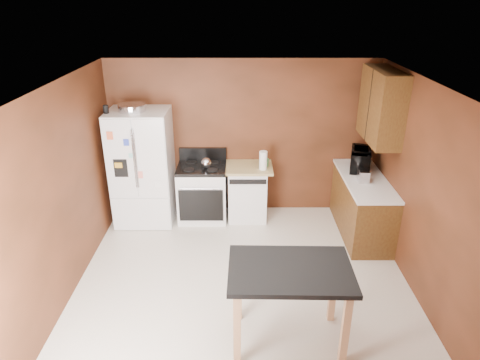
{
  "coord_description": "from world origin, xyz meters",
  "views": [
    {
      "loc": [
        -0.04,
        -4.27,
        3.41
      ],
      "look_at": [
        -0.04,
        0.85,
        1.14
      ],
      "focal_mm": 32.0,
      "sensor_mm": 36.0,
      "label": 1
    }
  ],
  "objects_px": {
    "kettle": "(206,163)",
    "gas_range": "(203,191)",
    "paper_towel": "(263,160)",
    "dishwasher": "(247,191)",
    "roasting_pan": "(132,108)",
    "refrigerator": "(143,168)",
    "island": "(290,280)",
    "microwave": "(360,160)",
    "toaster": "(363,175)",
    "green_canister": "(265,162)",
    "pen_cup": "(106,109)"
  },
  "relations": [
    {
      "from": "kettle",
      "to": "gas_range",
      "type": "distance_m",
      "value": 0.53
    },
    {
      "from": "paper_towel",
      "to": "dishwasher",
      "type": "distance_m",
      "value": 0.64
    },
    {
      "from": "roasting_pan",
      "to": "refrigerator",
      "type": "distance_m",
      "value": 0.95
    },
    {
      "from": "kettle",
      "to": "island",
      "type": "height_order",
      "value": "kettle"
    },
    {
      "from": "refrigerator",
      "to": "island",
      "type": "bearing_deg",
      "value": -52.79
    },
    {
      "from": "microwave",
      "to": "dishwasher",
      "type": "xyz_separation_m",
      "value": [
        -1.72,
        0.14,
        -0.59
      ]
    },
    {
      "from": "kettle",
      "to": "toaster",
      "type": "xyz_separation_m",
      "value": [
        2.3,
        -0.49,
        0.0
      ]
    },
    {
      "from": "roasting_pan",
      "to": "gas_range",
      "type": "height_order",
      "value": "roasting_pan"
    },
    {
      "from": "dishwasher",
      "to": "island",
      "type": "distance_m",
      "value": 2.77
    },
    {
      "from": "green_canister",
      "to": "refrigerator",
      "type": "bearing_deg",
      "value": -176.75
    },
    {
      "from": "microwave",
      "to": "gas_range",
      "type": "xyz_separation_m",
      "value": [
        -2.44,
        0.12,
        -0.58
      ]
    },
    {
      "from": "paper_towel",
      "to": "green_canister",
      "type": "relative_size",
      "value": 2.5
    },
    {
      "from": "microwave",
      "to": "paper_towel",
      "type": "bearing_deg",
      "value": 103.76
    },
    {
      "from": "green_canister",
      "to": "island",
      "type": "xyz_separation_m",
      "value": [
        0.1,
        -2.75,
        -0.18
      ]
    },
    {
      "from": "pen_cup",
      "to": "refrigerator",
      "type": "xyz_separation_m",
      "value": [
        0.41,
        0.13,
        -0.96
      ]
    },
    {
      "from": "roasting_pan",
      "to": "island",
      "type": "distance_m",
      "value": 3.53
    },
    {
      "from": "gas_range",
      "to": "refrigerator",
      "type": "bearing_deg",
      "value": -176.19
    },
    {
      "from": "pen_cup",
      "to": "paper_towel",
      "type": "relative_size",
      "value": 0.41
    },
    {
      "from": "green_canister",
      "to": "dishwasher",
      "type": "height_order",
      "value": "green_canister"
    },
    {
      "from": "green_canister",
      "to": "gas_range",
      "type": "relative_size",
      "value": 0.1
    },
    {
      "from": "roasting_pan",
      "to": "toaster",
      "type": "relative_size",
      "value": 1.75
    },
    {
      "from": "green_canister",
      "to": "gas_range",
      "type": "distance_m",
      "value": 1.11
    },
    {
      "from": "toaster",
      "to": "microwave",
      "type": "height_order",
      "value": "microwave"
    },
    {
      "from": "refrigerator",
      "to": "gas_range",
      "type": "xyz_separation_m",
      "value": [
        0.91,
        0.06,
        -0.44
      ]
    },
    {
      "from": "kettle",
      "to": "gas_range",
      "type": "height_order",
      "value": "gas_range"
    },
    {
      "from": "gas_range",
      "to": "dishwasher",
      "type": "xyz_separation_m",
      "value": [
        0.72,
        0.02,
        -0.01
      ]
    },
    {
      "from": "refrigerator",
      "to": "dishwasher",
      "type": "height_order",
      "value": "refrigerator"
    },
    {
      "from": "microwave",
      "to": "kettle",
      "type": "bearing_deg",
      "value": 103.7
    },
    {
      "from": "paper_towel",
      "to": "dishwasher",
      "type": "xyz_separation_m",
      "value": [
        -0.24,
        0.12,
        -0.58
      ]
    },
    {
      "from": "kettle",
      "to": "toaster",
      "type": "height_order",
      "value": "same"
    },
    {
      "from": "pen_cup",
      "to": "green_canister",
      "type": "xyz_separation_m",
      "value": [
        2.32,
        0.23,
        -0.91
      ]
    },
    {
      "from": "roasting_pan",
      "to": "dishwasher",
      "type": "xyz_separation_m",
      "value": [
        1.7,
        0.09,
        -1.4
      ]
    },
    {
      "from": "roasting_pan",
      "to": "green_canister",
      "type": "relative_size",
      "value": 3.53
    },
    {
      "from": "island",
      "to": "microwave",
      "type": "bearing_deg",
      "value": 62.62
    },
    {
      "from": "roasting_pan",
      "to": "pen_cup",
      "type": "distance_m",
      "value": 0.37
    },
    {
      "from": "dishwasher",
      "to": "toaster",
      "type": "bearing_deg",
      "value": -19.45
    },
    {
      "from": "green_canister",
      "to": "kettle",
      "type": "bearing_deg",
      "value": -172.59
    },
    {
      "from": "green_canister",
      "to": "dishwasher",
      "type": "relative_size",
      "value": 0.13
    },
    {
      "from": "paper_towel",
      "to": "island",
      "type": "bearing_deg",
      "value": -86.92
    },
    {
      "from": "toaster",
      "to": "refrigerator",
      "type": "xyz_separation_m",
      "value": [
        -3.29,
        0.5,
        -0.08
      ]
    },
    {
      "from": "paper_towel",
      "to": "green_canister",
      "type": "height_order",
      "value": "paper_towel"
    },
    {
      "from": "gas_range",
      "to": "dishwasher",
      "type": "distance_m",
      "value": 0.72
    },
    {
      "from": "island",
      "to": "kettle",
      "type": "bearing_deg",
      "value": 111.15
    },
    {
      "from": "kettle",
      "to": "green_canister",
      "type": "height_order",
      "value": "kettle"
    },
    {
      "from": "microwave",
      "to": "gas_range",
      "type": "relative_size",
      "value": 0.48
    },
    {
      "from": "dishwasher",
      "to": "kettle",
      "type": "bearing_deg",
      "value": -171.46
    },
    {
      "from": "toaster",
      "to": "kettle",
      "type": "bearing_deg",
      "value": 171.77
    },
    {
      "from": "paper_towel",
      "to": "dishwasher",
      "type": "height_order",
      "value": "paper_towel"
    },
    {
      "from": "kettle",
      "to": "island",
      "type": "relative_size",
      "value": 0.14
    },
    {
      "from": "gas_range",
      "to": "island",
      "type": "distance_m",
      "value": 2.94
    }
  ]
}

